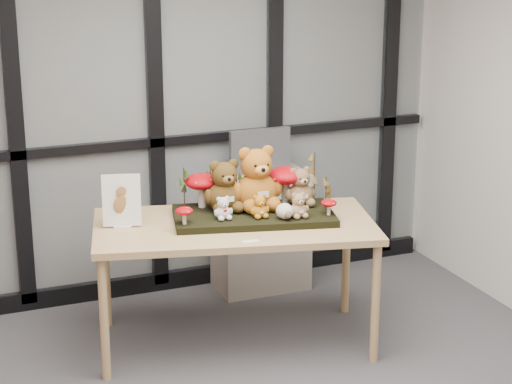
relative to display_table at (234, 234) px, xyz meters
name	(u,v)px	position (x,y,z in m)	size (l,w,h in m)	color
room_shell	(216,134)	(-0.63, -1.50, 0.98)	(5.00, 5.00, 5.00)	beige
glass_partition	(86,92)	(-0.63, 0.97, 0.72)	(4.90, 0.06, 2.78)	#2D383F
display_table	(234,234)	(0.00, 0.00, 0.00)	(1.78, 1.18, 0.77)	tan
diorama_tray	(254,216)	(0.13, 0.03, 0.09)	(0.94, 0.47, 0.04)	black
bear_pooh_yellow	(256,174)	(0.18, 0.10, 0.32)	(0.32, 0.29, 0.42)	#AC601A
bear_brown_medium	(224,183)	(-0.01, 0.13, 0.28)	(0.26, 0.24, 0.34)	#4D3513
bear_tan_back	(300,184)	(0.45, 0.06, 0.24)	(0.20, 0.18, 0.26)	brown
bear_small_yellow	(259,205)	(0.13, -0.07, 0.18)	(0.12, 0.10, 0.15)	#C17617
bear_white_bow	(223,207)	(-0.08, -0.02, 0.18)	(0.12, 0.10, 0.15)	silver
bear_beige_small	(298,204)	(0.34, -0.15, 0.19)	(0.13, 0.11, 0.17)	#9C7B50
plush_cream_hedgehog	(285,210)	(0.25, -0.15, 0.16)	(0.08, 0.07, 0.10)	silver
mushroom_back_left	(202,189)	(-0.12, 0.24, 0.22)	(0.21, 0.21, 0.23)	#9D050C
mushroom_back_right	(286,183)	(0.38, 0.12, 0.23)	(0.23, 0.23, 0.25)	#9D050C
mushroom_front_left	(184,215)	(-0.31, -0.02, 0.16)	(0.10, 0.10, 0.11)	#9D050C
mushroom_front_right	(329,206)	(0.52, -0.18, 0.16)	(0.09, 0.09, 0.10)	#9D050C
sprig_green_far_left	(184,189)	(-0.23, 0.24, 0.23)	(0.05, 0.05, 0.26)	#19370C
sprig_green_mid_left	(211,188)	(-0.06, 0.26, 0.22)	(0.05, 0.05, 0.22)	#19370C
sprig_dry_far_right	(314,178)	(0.53, 0.04, 0.27)	(0.05, 0.05, 0.33)	brown
sprig_dry_mid_right	(326,194)	(0.54, -0.09, 0.21)	(0.05, 0.05, 0.21)	brown
sprig_green_centre	(237,188)	(0.10, 0.23, 0.20)	(0.05, 0.05, 0.19)	#19370C
sign_holder	(122,203)	(-0.62, 0.17, 0.21)	(0.22, 0.09, 0.31)	silver
label_card	(251,241)	(-0.03, -0.33, 0.07)	(0.09, 0.03, 0.00)	white
cabinet	(261,231)	(0.48, 0.75, -0.29)	(0.62, 0.36, 0.82)	gray
monitor	(260,151)	(0.48, 0.77, 0.27)	(0.42, 0.04, 0.30)	#48494F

